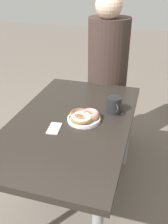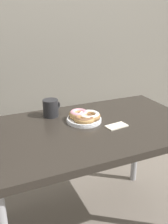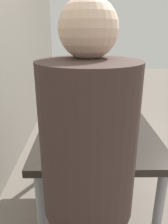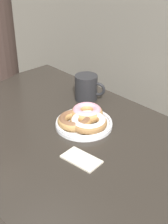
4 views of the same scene
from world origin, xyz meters
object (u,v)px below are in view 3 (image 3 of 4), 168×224
object	(u,v)px
napkin	(102,113)
coffee_mug	(59,121)
person_figure	(88,187)
donut_plate	(84,116)
dining_table	(95,129)

from	to	relation	value
napkin	coffee_mug	bearing A→B (deg)	134.46
person_figure	napkin	distance (m)	0.92
donut_plate	napkin	xyz separation A→B (m)	(0.14, -0.14, -0.03)
dining_table	napkin	xyz separation A→B (m)	(0.13, -0.06, 0.08)
dining_table	donut_plate	bearing A→B (deg)	97.63
donut_plate	person_figure	world-z (taller)	person_figure
dining_table	coffee_mug	xyz separation A→B (m)	(-0.17, 0.24, 0.14)
napkin	donut_plate	bearing A→B (deg)	134.86
dining_table	napkin	bearing A→B (deg)	-26.25
dining_table	donut_plate	distance (m)	0.13
coffee_mug	person_figure	size ratio (longest dim) A/B	0.09
dining_table	napkin	size ratio (longest dim) A/B	9.45
donut_plate	napkin	size ratio (longest dim) A/B	1.76
donut_plate	napkin	bearing A→B (deg)	-45.14
person_figure	napkin	size ratio (longest dim) A/B	11.04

